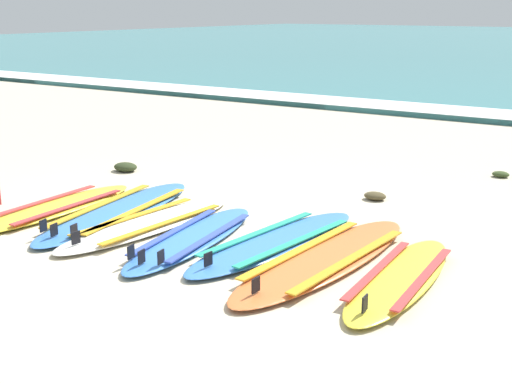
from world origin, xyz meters
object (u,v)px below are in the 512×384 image
Objects in this scene: surfboard_2 at (149,224)px; surfboard_4 at (276,242)px; surfboard_6 at (400,278)px; surfboard_0 at (56,207)px; surfboard_3 at (192,238)px; surfboard_5 at (326,258)px; surfboard_1 at (118,211)px.

surfboard_2 is 1.31m from surfboard_4.
surfboard_6 is at bearing 0.73° from surfboard_2.
surfboard_0 is 1.06× the size of surfboard_6.
surfboard_0 is 0.93× the size of surfboard_4.
surfboard_5 is (1.24, 0.20, -0.00)m from surfboard_3.
surfboard_5 is (2.39, -0.05, -0.00)m from surfboard_1.
surfboard_3 is (1.78, 0.01, 0.00)m from surfboard_0.
surfboard_0 is 2.48m from surfboard_4.
surfboard_1 and surfboard_6 have the same top height.
surfboard_4 is 1.25m from surfboard_6.
surfboard_0 is at bearing -177.82° from surfboard_6.
surfboard_4 is (1.29, 0.23, -0.00)m from surfboard_2.
surfboard_1 and surfboard_3 have the same top height.
surfboard_0 is 0.83× the size of surfboard_1.
surfboard_0 and surfboard_4 have the same top height.
surfboard_1 is 0.56m from surfboard_2.
surfboard_0 is at bearing -157.84° from surfboard_1.
surfboard_6 is (3.06, -0.11, -0.00)m from surfboard_1.
surfboard_4 is at bearing 166.94° from surfboard_5.
surfboard_3 is (1.15, -0.25, 0.00)m from surfboard_1.
surfboard_4 is at bearing 7.78° from surfboard_0.
surfboard_1 is 1.15× the size of surfboard_2.
surfboard_2 is 1.10× the size of surfboard_6.
surfboard_6 is at bearing 4.00° from surfboard_3.
surfboard_3 is 0.75m from surfboard_4.
surfboard_5 is at bearing -13.06° from surfboard_4.
surfboard_1 and surfboard_2 have the same top height.
surfboard_2 is 2.52m from surfboard_6.
surfboard_0 is at bearing -174.68° from surfboard_2.
surfboard_4 is (1.83, 0.08, -0.00)m from surfboard_1.
surfboard_0 and surfboard_1 have the same top height.
surfboard_4 is at bearing 171.03° from surfboard_6.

